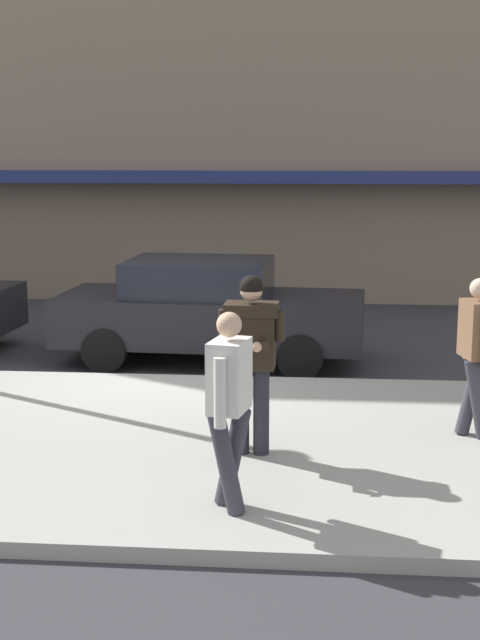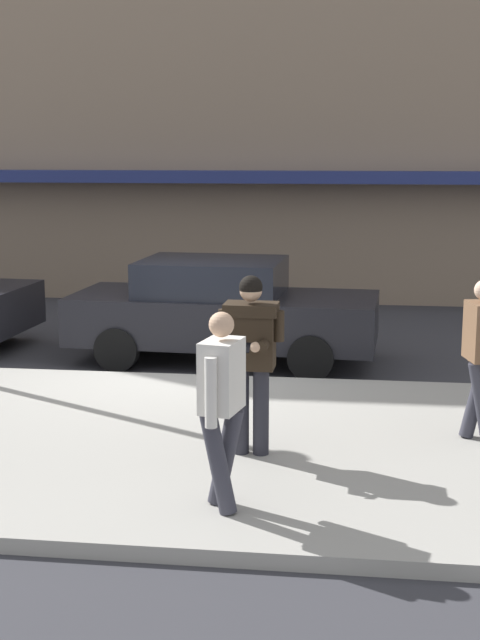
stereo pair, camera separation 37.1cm
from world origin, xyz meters
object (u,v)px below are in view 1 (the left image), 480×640
(parked_sedan_mid, at_px, (209,310))
(man_texting_on_phone, at_px, (251,345))
(pedestrian_in_light_coat, at_px, (229,398))
(pedestrian_dark_coat, at_px, (477,347))

(parked_sedan_mid, bearing_deg, man_texting_on_phone, -77.73)
(parked_sedan_mid, distance_m, pedestrian_in_light_coat, 5.93)
(man_texting_on_phone, height_order, pedestrian_in_light_coat, man_texting_on_phone)
(parked_sedan_mid, relative_size, man_texting_on_phone, 2.55)
(man_texting_on_phone, height_order, pedestrian_dark_coat, man_texting_on_phone)
(man_texting_on_phone, relative_size, pedestrian_in_light_coat, 1.06)
(parked_sedan_mid, bearing_deg, pedestrian_dark_coat, -48.51)
(man_texting_on_phone, relative_size, pedestrian_dark_coat, 1.06)
(man_texting_on_phone, distance_m, pedestrian_dark_coat, 2.43)
(pedestrian_in_light_coat, bearing_deg, parked_sedan_mid, 98.65)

